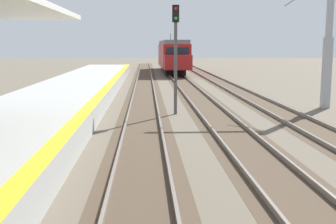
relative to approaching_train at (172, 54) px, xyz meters
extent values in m
cube|color=#A8A8A3|center=(-7.80, -38.92, -1.73)|extent=(5.00, 80.00, 0.90)
cube|color=yellow|center=(-5.55, -38.92, -1.27)|extent=(0.50, 80.00, 0.01)
cube|color=#4C3D2D|center=(-3.40, -34.92, -2.17)|extent=(2.34, 120.00, 0.01)
cube|color=slate|center=(-4.12, -34.92, -2.09)|extent=(0.08, 120.00, 0.15)
cube|color=slate|center=(-2.68, -34.92, -2.09)|extent=(0.08, 120.00, 0.15)
cube|color=#4C3D2D|center=(0.00, -34.92, -2.17)|extent=(2.34, 120.00, 0.01)
cube|color=slate|center=(-0.72, -34.92, -2.09)|extent=(0.08, 120.00, 0.15)
cube|color=slate|center=(0.72, -34.92, -2.09)|extent=(0.08, 120.00, 0.15)
cube|color=#4C3D2D|center=(3.40, -34.92, -2.17)|extent=(2.34, 120.00, 0.01)
cube|color=slate|center=(2.68, -34.92, -2.09)|extent=(0.08, 120.00, 0.15)
cube|color=slate|center=(4.12, -34.92, -2.09)|extent=(0.08, 120.00, 0.15)
cube|color=maroon|center=(0.00, 0.38, -0.11)|extent=(2.90, 18.00, 2.70)
cube|color=slate|center=(0.00, 0.38, 1.46)|extent=(2.67, 18.00, 0.44)
cube|color=black|center=(0.00, -8.64, 0.30)|extent=(2.32, 0.06, 1.21)
cube|color=maroon|center=(0.00, -9.42, -0.58)|extent=(2.78, 1.60, 1.49)
cube|color=black|center=(1.46, 0.38, 0.30)|extent=(0.04, 15.84, 0.86)
cylinder|color=#333333|center=(0.00, 3.98, 2.13)|extent=(0.06, 0.06, 0.90)
cube|color=black|center=(0.00, -5.47, -1.82)|extent=(2.17, 2.20, 0.72)
cube|color=black|center=(0.00, 6.23, -1.82)|extent=(2.17, 2.20, 0.72)
cylinder|color=#4C4C4C|center=(-1.85, -32.52, 0.02)|extent=(0.16, 0.16, 4.40)
cube|color=black|center=(-1.85, -32.52, 2.62)|extent=(0.32, 0.24, 0.80)
sphere|color=red|center=(-1.85, -32.66, 2.84)|extent=(0.16, 0.16, 0.16)
sphere|color=green|center=(-1.85, -32.66, 2.40)|extent=(0.16, 0.16, 0.16)
cube|color=#9EA3A8|center=(6.32, -30.78, -0.30)|extent=(0.40, 0.40, 3.75)
cube|color=#9EA3A8|center=(6.32, -30.78, 3.45)|extent=(0.28, 0.28, 3.75)
camera|label=1|loc=(-3.27, -53.21, 1.17)|focal=46.02mm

